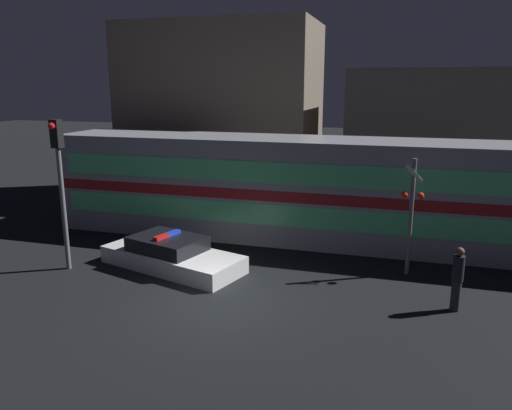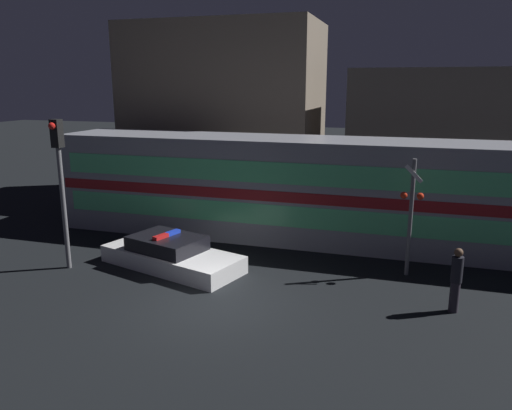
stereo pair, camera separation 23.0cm
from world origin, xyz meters
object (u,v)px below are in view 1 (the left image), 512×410
object	(u,v)px
traffic_light_corner	(60,174)
train	(328,191)
police_car	(171,255)
pedestrian	(457,278)
crossing_signal_near	(411,211)

from	to	relation	value
traffic_light_corner	train	bearing A→B (deg)	35.62
police_car	pedestrian	xyz separation A→B (m)	(8.98, -0.84, 0.51)
pedestrian	traffic_light_corner	distance (m)	12.49
traffic_light_corner	pedestrian	bearing A→B (deg)	1.27
police_car	crossing_signal_near	distance (m)	8.05
crossing_signal_near	police_car	bearing A→B (deg)	-168.33
police_car	traffic_light_corner	world-z (taller)	traffic_light_corner
traffic_light_corner	police_car	bearing A→B (deg)	18.73
train	pedestrian	bearing A→B (deg)	-51.07
police_car	traffic_light_corner	distance (m)	4.48
police_car	train	bearing A→B (deg)	61.19
police_car	pedestrian	bearing A→B (deg)	11.25
train	police_car	distance (m)	6.68
crossing_signal_near	traffic_light_corner	distance (m)	11.38
crossing_signal_near	traffic_light_corner	size ratio (longest dim) A/B	0.77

